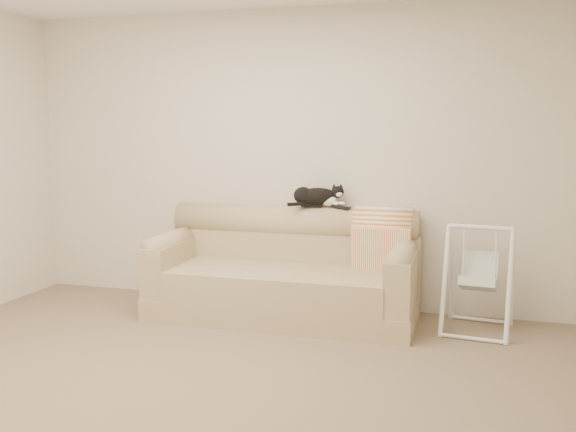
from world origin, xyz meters
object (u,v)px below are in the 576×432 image
Objects in this scene: sofa at (285,274)px; remote_b at (341,207)px; baby_swing at (479,278)px; remote_a at (312,206)px; tuxedo_cat at (317,196)px.

remote_b reaches higher than sofa.
remote_b is at bearing 168.24° from baby_swing.
remote_a is 0.38× the size of tuxedo_cat.
tuxedo_cat reaches higher than sofa.
tuxedo_cat is 1.49m from baby_swing.
remote_b reaches higher than baby_swing.
remote_a is 0.26m from remote_b.
tuxedo_cat is at bearing 178.24° from remote_b.
tuxedo_cat is (-0.21, 0.01, 0.09)m from remote_b.
tuxedo_cat reaches higher than baby_swing.
baby_swing is (1.14, -0.24, -0.49)m from remote_b.
remote_b is 0.37× the size of tuxedo_cat.
sofa is 12.11× the size of remote_a.
sofa is 12.49× the size of remote_b.
baby_swing is at bearing -10.54° from remote_a.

